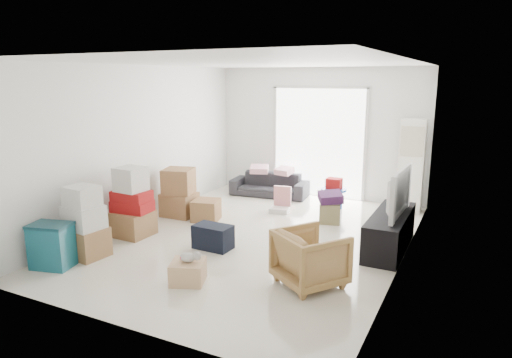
{
  "coord_description": "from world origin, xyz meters",
  "views": [
    {
      "loc": [
        3.08,
        -6.16,
        2.48
      ],
      "look_at": [
        -0.09,
        0.2,
        0.9
      ],
      "focal_mm": 32.0,
      "sensor_mm": 36.0,
      "label": 1
    }
  ],
  "objects": [
    {
      "name": "box_stack_b",
      "position": [
        -1.8,
        -0.78,
        0.48
      ],
      "size": [
        0.63,
        0.56,
        1.12
      ],
      "rotation": [
        0.0,
        0.0,
        0.01
      ],
      "color": "#8C623F",
      "rests_on": "room_shell"
    },
    {
      "name": "box_stack_a",
      "position": [
        -1.8,
        -1.77,
        0.46
      ],
      "size": [
        0.6,
        0.51,
        1.02
      ],
      "rotation": [
        0.0,
        0.0,
        -0.15
      ],
      "color": "#8C623F",
      "rests_on": "room_shell"
    },
    {
      "name": "ottoman",
      "position": [
        0.83,
        1.27,
        0.18
      ],
      "size": [
        0.44,
        0.44,
        0.36
      ],
      "primitive_type": "cube",
      "rotation": [
        0.0,
        0.0,
        0.27
      ],
      "color": "#8C7B51",
      "rests_on": "room_shell"
    },
    {
      "name": "box_stack_c",
      "position": [
        -1.77,
        0.43,
        0.43
      ],
      "size": [
        0.63,
        0.63,
        0.88
      ],
      "rotation": [
        0.0,
        0.0,
        0.16
      ],
      "color": "#8C623F",
      "rests_on": "room_shell"
    },
    {
      "name": "duffel_bag",
      "position": [
        -0.35,
        -0.71,
        0.18
      ],
      "size": [
        0.57,
        0.35,
        0.36
      ],
      "primitive_type": "cube",
      "rotation": [
        0.0,
        0.0,
        -0.03
      ],
      "color": "black",
      "rests_on": "room_shell"
    },
    {
      "name": "pillow_right",
      "position": [
        -0.59,
        2.55,
        0.7
      ],
      "size": [
        0.38,
        0.33,
        0.11
      ],
      "primitive_type": "cube",
      "rotation": [
        0.0,
        0.0,
        -0.23
      ],
      "color": "#F8B4C2",
      "rests_on": "sofa"
    },
    {
      "name": "kids_table",
      "position": [
        0.65,
        2.06,
        0.44
      ],
      "size": [
        0.49,
        0.49,
        0.62
      ],
      "rotation": [
        0.0,
        0.0,
        -0.42
      ],
      "color": "#1649AD",
      "rests_on": "room_shell"
    },
    {
      "name": "room_shell",
      "position": [
        0.0,
        0.0,
        1.35
      ],
      "size": [
        4.98,
        6.48,
        3.18
      ],
      "color": "silver",
      "rests_on": "ground"
    },
    {
      "name": "plush_bunny",
      "position": [
        0.01,
        -1.82,
        0.33
      ],
      "size": [
        0.28,
        0.16,
        0.14
      ],
      "rotation": [
        0.0,
        0.0,
        0.08
      ],
      "color": "#B2ADA8",
      "rests_on": "wood_crate"
    },
    {
      "name": "blanket",
      "position": [
        0.83,
        1.27,
        0.43
      ],
      "size": [
        0.53,
        0.53,
        0.14
      ],
      "primitive_type": "cube",
      "rotation": [
        0.0,
        0.0,
        0.49
      ],
      "color": "#421C46",
      "rests_on": "ottoman"
    },
    {
      "name": "sofa",
      "position": [
        -0.91,
        2.5,
        0.32
      ],
      "size": [
        1.68,
        0.64,
        0.64
      ],
      "primitive_type": "imported",
      "rotation": [
        0.0,
        0.0,
        0.1
      ],
      "color": "#2A2A2F",
      "rests_on": "room_shell"
    },
    {
      "name": "loose_box",
      "position": [
        -1.18,
        0.41,
        0.19
      ],
      "size": [
        0.55,
        0.55,
        0.37
      ],
      "primitive_type": "cube",
      "rotation": [
        0.0,
        0.0,
        0.26
      ],
      "color": "#8C623F",
      "rests_on": "room_shell"
    },
    {
      "name": "television",
      "position": [
        2.0,
        0.43,
        0.62
      ],
      "size": [
        0.72,
        1.19,
        0.15
      ],
      "primitive_type": "imported",
      "rotation": [
        0.0,
        0.0,
        1.53
      ],
      "color": "black",
      "rests_on": "tv_console"
    },
    {
      "name": "toy_walker",
      "position": [
        -0.21,
        1.51,
        0.13
      ],
      "size": [
        0.4,
        0.36,
        0.48
      ],
      "rotation": [
        0.0,
        0.0,
        0.17
      ],
      "color": "silver",
      "rests_on": "room_shell"
    },
    {
      "name": "ac_tower",
      "position": [
        1.95,
        2.65,
        0.88
      ],
      "size": [
        0.45,
        0.3,
        1.75
      ],
      "primitive_type": "cube",
      "color": "white",
      "rests_on": "room_shell"
    },
    {
      "name": "armchair",
      "position": [
        1.36,
        -1.22,
        0.38
      ],
      "size": [
        1.0,
        0.99,
        0.76
      ],
      "primitive_type": "imported",
      "rotation": [
        0.0,
        0.0,
        2.53
      ],
      "color": "#A57949",
      "rests_on": "room_shell"
    },
    {
      "name": "pillow_left",
      "position": [
        -1.14,
        2.47,
        0.7
      ],
      "size": [
        0.46,
        0.41,
        0.12
      ],
      "primitive_type": "cube",
      "rotation": [
        0.0,
        0.0,
        0.36
      ],
      "color": "#F8B4C2",
      "rests_on": "sofa"
    },
    {
      "name": "tv_console",
      "position": [
        2.0,
        0.43,
        0.27
      ],
      "size": [
        0.49,
        1.62,
        0.54
      ],
      "primitive_type": "cube",
      "color": "black",
      "rests_on": "room_shell"
    },
    {
      "name": "sliding_door",
      "position": [
        0.0,
        2.98,
        1.24
      ],
      "size": [
        2.1,
        0.04,
        2.33
      ],
      "color": "white",
      "rests_on": "room_shell"
    },
    {
      "name": "wood_crate",
      "position": [
        -0.02,
        -1.83,
        0.13
      ],
      "size": [
        0.52,
        0.52,
        0.27
      ],
      "primitive_type": "cube",
      "rotation": [
        0.0,
        0.0,
        0.38
      ],
      "color": "tan",
      "rests_on": "room_shell"
    },
    {
      "name": "storage_bins",
      "position": [
        -1.9,
        -2.25,
        0.31
      ],
      "size": [
        0.6,
        0.49,
        0.61
      ],
      "rotation": [
        0.0,
        0.0,
        0.25
      ],
      "color": "#155463",
      "rests_on": "room_shell"
    }
  ]
}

